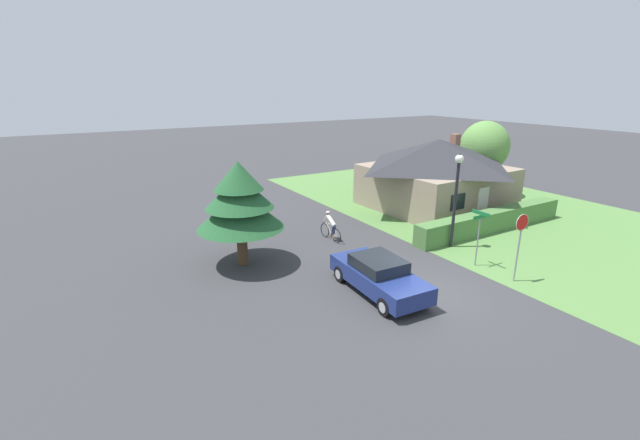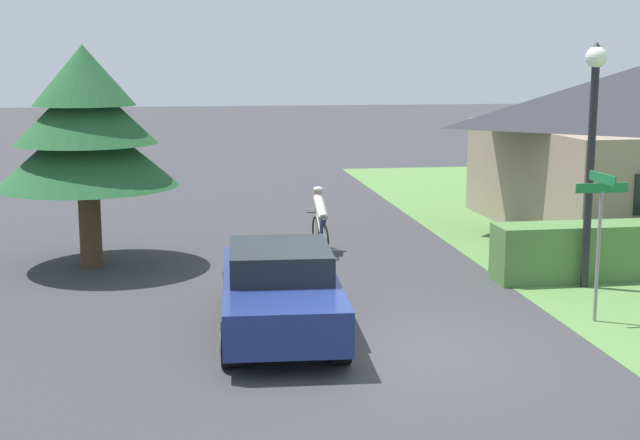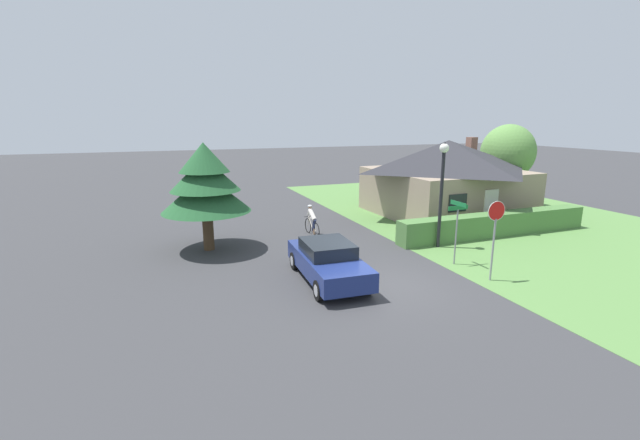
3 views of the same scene
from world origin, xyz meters
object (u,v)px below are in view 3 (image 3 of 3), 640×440
at_px(conifer_tall_near, 205,183).
at_px(stop_sign, 495,225).
at_px(street_name_sign, 457,221).
at_px(deciduous_tree_right, 508,152).
at_px(cottage_house, 447,176).
at_px(sedan_left_lane, 328,261).
at_px(cyclist, 312,221).
at_px(street_lamp, 442,178).

bearing_deg(conifer_tall_near, stop_sign, -39.78).
bearing_deg(street_name_sign, conifer_tall_near, 147.98).
height_order(conifer_tall_near, deciduous_tree_right, deciduous_tree_right).
bearing_deg(deciduous_tree_right, cottage_house, -173.71).
distance_m(sedan_left_lane, street_name_sign, 5.39).
xyz_separation_m(street_name_sign, conifer_tall_near, (-8.75, 5.48, 1.19)).
xyz_separation_m(conifer_tall_near, deciduous_tree_right, (19.26, 2.99, 0.53)).
distance_m(cyclist, conifer_tall_near, 5.53).
distance_m(stop_sign, conifer_tall_near, 11.54).
bearing_deg(stop_sign, sedan_left_lane, -17.50).
xyz_separation_m(sedan_left_lane, cyclist, (1.55, 5.89, 0.01)).
xyz_separation_m(cyclist, stop_sign, (3.81, -7.97, 1.29)).
bearing_deg(sedan_left_lane, street_name_sign, -89.07).
xyz_separation_m(cottage_house, conifer_tall_near, (-14.21, -2.43, 0.68)).
height_order(street_lamp, street_name_sign, street_lamp).
distance_m(street_name_sign, conifer_tall_near, 10.39).
relative_size(cottage_house, sedan_left_lane, 1.91).
relative_size(cyclist, street_name_sign, 0.72).
relative_size(cyclist, deciduous_tree_right, 0.34).
bearing_deg(sedan_left_lane, street_lamp, -69.05).
distance_m(cottage_house, sedan_left_lane, 13.31).
height_order(cottage_house, sedan_left_lane, cottage_house).
bearing_deg(street_lamp, street_name_sign, -110.65).
bearing_deg(conifer_tall_near, street_name_sign, -32.02).
xyz_separation_m(cottage_house, street_name_sign, (-5.46, -7.91, -0.51)).
distance_m(sedan_left_lane, deciduous_tree_right, 18.04).
bearing_deg(deciduous_tree_right, conifer_tall_near, -171.18).
xyz_separation_m(cyclist, conifer_tall_near, (-5.02, -0.61, 2.24)).
xyz_separation_m(cottage_house, cyclist, (-9.19, -1.82, -1.55)).
height_order(street_lamp, conifer_tall_near, street_lamp).
relative_size(sedan_left_lane, cyclist, 2.54).
bearing_deg(stop_sign, cyclist, -60.78).
distance_m(cyclist, street_name_sign, 7.21).
bearing_deg(cottage_house, street_lamp, -130.89).
relative_size(conifer_tall_near, deciduous_tree_right, 0.88).
bearing_deg(cottage_house, stop_sign, -120.72).
distance_m(street_lamp, deciduous_tree_right, 11.57).
bearing_deg(street_lamp, deciduous_tree_right, 33.02).
height_order(cottage_house, street_lamp, street_lamp).
bearing_deg(sedan_left_lane, cyclist, -11.71).
height_order(stop_sign, street_lamp, street_lamp).
bearing_deg(cyclist, conifer_tall_near, 94.14).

